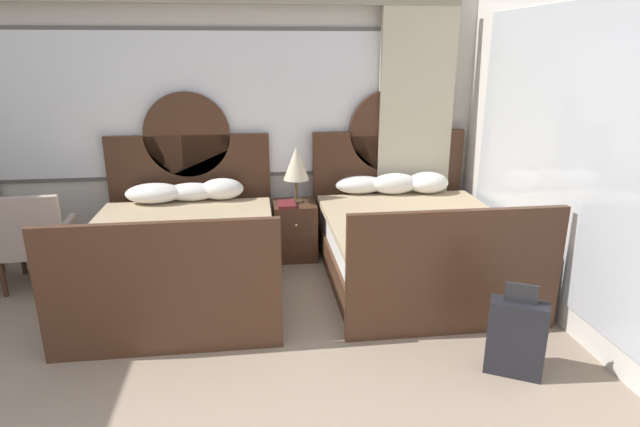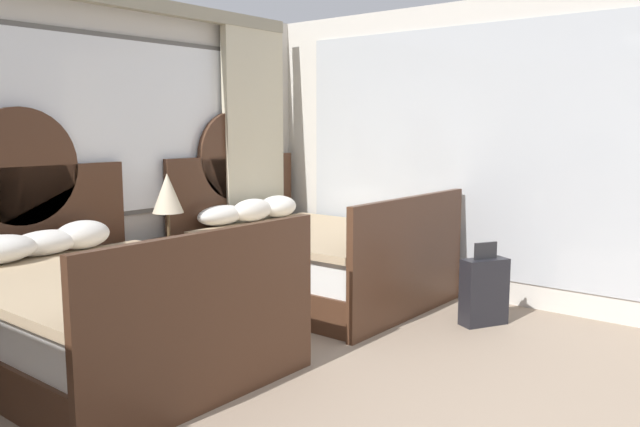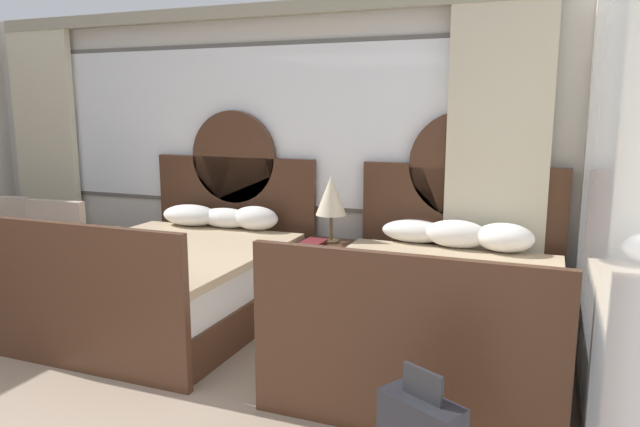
{
  "view_description": "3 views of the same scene",
  "coord_description": "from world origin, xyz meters",
  "px_view_note": "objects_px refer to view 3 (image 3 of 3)",
  "views": [
    {
      "loc": [
        0.63,
        -1.43,
        2.15
      ],
      "look_at": [
        1.12,
        2.39,
        0.92
      ],
      "focal_mm": 29.23,
      "sensor_mm": 36.0,
      "label": 1
    },
    {
      "loc": [
        -2.34,
        -0.59,
        1.6
      ],
      "look_at": [
        1.4,
        2.41,
        0.93
      ],
      "focal_mm": 35.61,
      "sensor_mm": 36.0,
      "label": 2
    },
    {
      "loc": [
        2.79,
        -0.82,
        1.76
      ],
      "look_at": [
        1.34,
        2.85,
        1.04
      ],
      "focal_mm": 32.81,
      "sensor_mm": 36.0,
      "label": 3
    }
  ],
  "objects_px": {
    "table_lamp_on_nightstand": "(331,196)",
    "book_on_nightstand": "(313,243)",
    "armchair_by_window_left": "(72,242)",
    "bed_near_window": "(178,275)",
    "armchair_by_window_centre": "(17,236)",
    "bed_near_mirror": "(437,307)",
    "nightstand_between_beds": "(326,276)"
  },
  "relations": [
    {
      "from": "table_lamp_on_nightstand",
      "to": "book_on_nightstand",
      "type": "height_order",
      "value": "table_lamp_on_nightstand"
    },
    {
      "from": "bed_near_window",
      "to": "bed_near_mirror",
      "type": "xyz_separation_m",
      "value": [
        2.17,
        0.0,
        0.0
      ]
    },
    {
      "from": "book_on_nightstand",
      "to": "armchair_by_window_centre",
      "type": "relative_size",
      "value": 0.28
    },
    {
      "from": "book_on_nightstand",
      "to": "armchair_by_window_left",
      "type": "height_order",
      "value": "armchair_by_window_left"
    },
    {
      "from": "bed_near_mirror",
      "to": "armchair_by_window_centre",
      "type": "height_order",
      "value": "bed_near_mirror"
    },
    {
      "from": "bed_near_window",
      "to": "book_on_nightstand",
      "type": "relative_size",
      "value": 8.22
    },
    {
      "from": "book_on_nightstand",
      "to": "bed_near_mirror",
      "type": "bearing_deg",
      "value": -25.75
    },
    {
      "from": "nightstand_between_beds",
      "to": "bed_near_window",
      "type": "bearing_deg",
      "value": -148.94
    },
    {
      "from": "book_on_nightstand",
      "to": "armchair_by_window_centre",
      "type": "xyz_separation_m",
      "value": [
        -3.05,
        -0.33,
        -0.12
      ]
    },
    {
      "from": "table_lamp_on_nightstand",
      "to": "armchair_by_window_centre",
      "type": "distance_m",
      "value": 3.24
    },
    {
      "from": "bed_near_mirror",
      "to": "armchair_by_window_left",
      "type": "bearing_deg",
      "value": 176.3
    },
    {
      "from": "bed_near_window",
      "to": "armchair_by_window_centre",
      "type": "bearing_deg",
      "value": 173.63
    },
    {
      "from": "bed_near_window",
      "to": "book_on_nightstand",
      "type": "distance_m",
      "value": 1.17
    },
    {
      "from": "bed_near_mirror",
      "to": "armchair_by_window_left",
      "type": "distance_m",
      "value": 3.53
    },
    {
      "from": "bed_near_mirror",
      "to": "book_on_nightstand",
      "type": "relative_size",
      "value": 8.22
    },
    {
      "from": "bed_near_mirror",
      "to": "table_lamp_on_nightstand",
      "type": "bearing_deg",
      "value": 146.72
    },
    {
      "from": "bed_near_window",
      "to": "armchair_by_window_left",
      "type": "distance_m",
      "value": 1.38
    },
    {
      "from": "bed_near_mirror",
      "to": "book_on_nightstand",
      "type": "xyz_separation_m",
      "value": [
        -1.17,
        0.56,
        0.24
      ]
    },
    {
      "from": "table_lamp_on_nightstand",
      "to": "armchair_by_window_centre",
      "type": "bearing_deg",
      "value": -171.66
    },
    {
      "from": "nightstand_between_beds",
      "to": "armchair_by_window_centre",
      "type": "distance_m",
      "value": 3.17
    },
    {
      "from": "bed_near_window",
      "to": "book_on_nightstand",
      "type": "xyz_separation_m",
      "value": [
        1.0,
        0.56,
        0.24
      ]
    },
    {
      "from": "nightstand_between_beds",
      "to": "table_lamp_on_nightstand",
      "type": "distance_m",
      "value": 0.71
    },
    {
      "from": "bed_near_window",
      "to": "armchair_by_window_centre",
      "type": "height_order",
      "value": "bed_near_window"
    },
    {
      "from": "bed_near_window",
      "to": "nightstand_between_beds",
      "type": "height_order",
      "value": "bed_near_window"
    },
    {
      "from": "nightstand_between_beds",
      "to": "book_on_nightstand",
      "type": "relative_size",
      "value": 2.32
    },
    {
      "from": "armchair_by_window_left",
      "to": "armchair_by_window_centre",
      "type": "xyz_separation_m",
      "value": [
        -0.7,
        0.0,
        0.0
      ]
    },
    {
      "from": "nightstand_between_beds",
      "to": "armchair_by_window_left",
      "type": "xyz_separation_m",
      "value": [
        -2.44,
        -0.42,
        0.19
      ]
    },
    {
      "from": "book_on_nightstand",
      "to": "nightstand_between_beds",
      "type": "bearing_deg",
      "value": 46.56
    },
    {
      "from": "book_on_nightstand",
      "to": "armchair_by_window_left",
      "type": "xyz_separation_m",
      "value": [
        -2.35,
        -0.34,
        -0.12
      ]
    },
    {
      "from": "nightstand_between_beds",
      "to": "armchair_by_window_left",
      "type": "distance_m",
      "value": 2.48
    },
    {
      "from": "bed_near_window",
      "to": "table_lamp_on_nightstand",
      "type": "bearing_deg",
      "value": 31.91
    },
    {
      "from": "armchair_by_window_left",
      "to": "nightstand_between_beds",
      "type": "bearing_deg",
      "value": 9.89
    }
  ]
}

